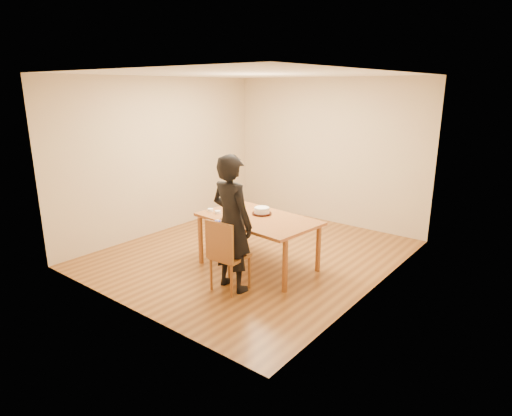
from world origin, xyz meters
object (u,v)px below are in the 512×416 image
Objects in this scene: cake at (262,210)px; person at (232,223)px; dining_chair at (230,256)px; dining_table at (258,219)px; cake_plate at (262,213)px.

person is (0.21, -0.89, 0.07)m from cake.
cake is at bearing 99.68° from dining_chair.
dining_table is 5.88× the size of cake_plate.
dining_table is at bearing -73.08° from person.
cake_plate is at bearing -71.55° from person.
person reaches higher than cake_plate.
cake reaches higher than dining_chair.
dining_chair is at bearing 95.31° from person.
cake is (0.00, 0.00, 0.05)m from cake_plate.
cake_plate reaches higher than dining_chair.
dining_table is at bearing 98.10° from dining_chair.
cake is 0.13× the size of person.
dining_table is at bearing -70.07° from cake_plate.
person is at bearing -76.86° from cake.
person is at bearing -76.86° from cake_plate.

